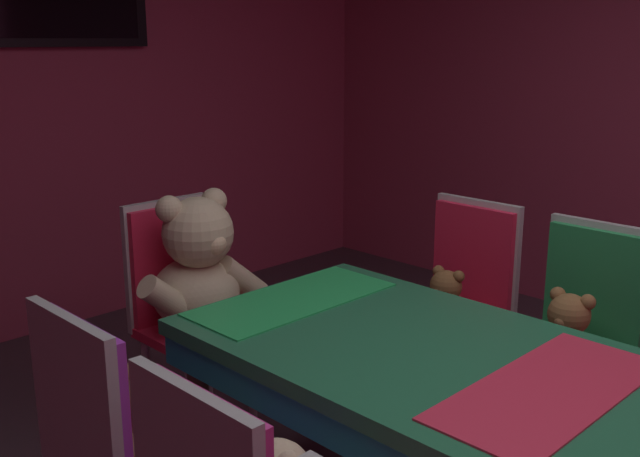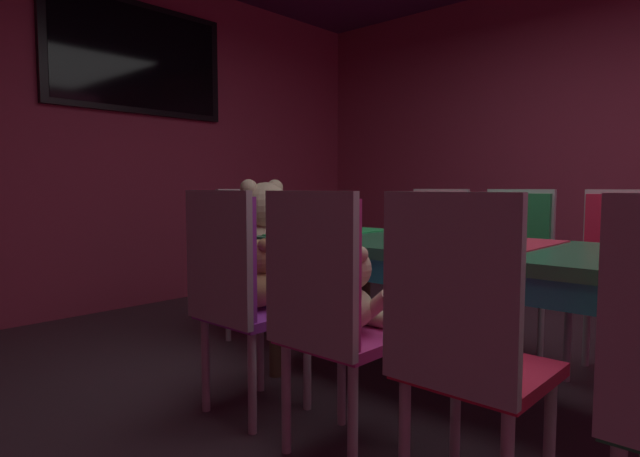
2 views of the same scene
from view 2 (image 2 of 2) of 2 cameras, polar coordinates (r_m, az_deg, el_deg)
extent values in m
plane|color=#3F2D38|center=(2.62, 18.80, -18.13)|extent=(7.90, 7.90, 0.00)
cube|color=#99334C|center=(4.73, -19.42, 9.13)|extent=(5.20, 0.12, 2.80)
cube|color=#26724C|center=(2.44, 19.23, -2.40)|extent=(0.90, 2.35, 0.05)
cube|color=teal|center=(2.45, 19.18, -4.14)|extent=(0.88, 2.30, 0.10)
cylinder|color=#4C3826|center=(3.36, 4.89, -6.72)|extent=(0.07, 0.07, 0.69)
cylinder|color=#4C3826|center=(2.80, -4.84, -8.96)|extent=(0.07, 0.07, 0.69)
cube|color=#E52D4C|center=(2.43, 19.25, -1.74)|extent=(0.77, 0.32, 0.01)
cube|color=green|center=(2.97, 1.32, -0.41)|extent=(0.77, 0.32, 0.01)
cube|color=red|center=(1.73, 16.85, -14.53)|extent=(0.40, 0.40, 0.04)
cube|color=red|center=(1.50, 14.08, -6.66)|extent=(0.05, 0.38, 0.50)
cube|color=#B2B2B7|center=(1.48, 13.68, -6.80)|extent=(0.03, 0.41, 0.55)
cylinder|color=#B2B2B7|center=(2.01, 14.46, -18.71)|extent=(0.04, 0.04, 0.42)
cylinder|color=#B2B2B7|center=(1.89, 23.60, -20.44)|extent=(0.04, 0.04, 0.42)
cylinder|color=#B2B2B7|center=(1.76, 9.13, -22.15)|extent=(0.04, 0.04, 0.42)
cube|color=#CC338C|center=(2.00, 2.91, -11.66)|extent=(0.40, 0.40, 0.04)
cube|color=#CC338C|center=(1.81, -0.71, -4.62)|extent=(0.05, 0.38, 0.50)
cube|color=#B2B2B7|center=(1.80, -1.18, -4.70)|extent=(0.03, 0.41, 0.55)
cylinder|color=#B2B2B7|center=(2.29, 2.35, -15.62)|extent=(0.04, 0.04, 0.42)
cylinder|color=#B2B2B7|center=(2.11, 9.31, -17.46)|extent=(0.04, 0.04, 0.42)
cylinder|color=#B2B2B7|center=(2.07, -3.68, -17.85)|extent=(0.04, 0.04, 0.42)
cylinder|color=#B2B2B7|center=(1.87, 3.56, -20.38)|extent=(0.04, 0.04, 0.42)
ellipsoid|color=beige|center=(1.97, 2.92, -8.62)|extent=(0.20, 0.20, 0.16)
sphere|color=beige|center=(1.96, 3.28, -4.38)|extent=(0.16, 0.16, 0.16)
sphere|color=#FDDCAD|center=(2.00, 4.27, -4.54)|extent=(0.06, 0.06, 0.06)
sphere|color=beige|center=(1.98, 1.59, -2.52)|extent=(0.06, 0.06, 0.06)
sphere|color=beige|center=(1.90, 4.36, -2.82)|extent=(0.06, 0.06, 0.06)
cylinder|color=beige|center=(2.07, 1.50, -7.57)|extent=(0.06, 0.14, 0.13)
cylinder|color=beige|center=(1.94, 6.03, -8.37)|extent=(0.06, 0.14, 0.13)
cylinder|color=beige|center=(2.12, 4.10, -9.23)|extent=(0.07, 0.15, 0.07)
cylinder|color=beige|center=(2.06, 6.46, -9.67)|extent=(0.07, 0.15, 0.07)
cube|color=purple|center=(2.37, -6.94, -9.10)|extent=(0.40, 0.40, 0.04)
cube|color=purple|center=(2.21, -10.56, -3.03)|extent=(0.05, 0.38, 0.50)
cube|color=#B2B2B7|center=(2.20, -11.01, -3.08)|extent=(0.03, 0.41, 0.55)
cylinder|color=#B2B2B7|center=(2.65, -6.50, -12.79)|extent=(0.04, 0.04, 0.42)
cylinder|color=#B2B2B7|center=(2.43, -1.39, -14.39)|extent=(0.04, 0.04, 0.42)
cylinder|color=#B2B2B7|center=(2.47, -12.30, -14.22)|extent=(0.04, 0.04, 0.42)
cylinder|color=#B2B2B7|center=(2.23, -7.36, -16.24)|extent=(0.04, 0.04, 0.42)
ellipsoid|color=#9E7247|center=(2.35, -6.96, -6.57)|extent=(0.20, 0.20, 0.16)
sphere|color=#9E7247|center=(2.34, -6.67, -3.10)|extent=(0.16, 0.16, 0.16)
sphere|color=tan|center=(2.38, -5.69, -3.26)|extent=(0.06, 0.06, 0.06)
sphere|color=#9E7247|center=(2.37, -7.94, -1.58)|extent=(0.06, 0.06, 0.06)
sphere|color=#9E7247|center=(2.28, -6.05, -1.81)|extent=(0.06, 0.06, 0.06)
cylinder|color=#9E7247|center=(2.45, -7.74, -5.76)|extent=(0.05, 0.14, 0.13)
cylinder|color=#9E7247|center=(2.30, -4.60, -6.39)|extent=(0.05, 0.14, 0.13)
cylinder|color=#9E7247|center=(2.48, -5.47, -7.22)|extent=(0.07, 0.15, 0.07)
cylinder|color=#9E7247|center=(2.41, -3.79, -7.58)|extent=(0.07, 0.15, 0.07)
cube|color=red|center=(3.09, 29.12, -6.45)|extent=(0.40, 0.40, 0.04)
cube|color=red|center=(3.23, 30.05, -1.20)|extent=(0.05, 0.38, 0.50)
cube|color=#B2B2B7|center=(3.25, 30.13, -1.17)|extent=(0.03, 0.41, 0.55)
cylinder|color=#B2B2B7|center=(3.33, 26.91, -9.66)|extent=(0.04, 0.04, 0.42)
cylinder|color=#B2B2B7|center=(3.03, 25.24, -10.97)|extent=(0.04, 0.04, 0.42)
cylinder|color=#B2B2B7|center=(2.96, 31.28, -11.59)|extent=(0.04, 0.04, 0.42)
cube|color=#268C4C|center=(3.25, 19.33, -5.61)|extent=(0.40, 0.40, 0.04)
cube|color=#268C4C|center=(3.38, 20.65, -0.65)|extent=(0.05, 0.38, 0.50)
cube|color=#B2B2B7|center=(3.40, 20.79, -0.63)|extent=(0.03, 0.41, 0.55)
cylinder|color=#B2B2B7|center=(3.51, 17.85, -8.69)|extent=(0.04, 0.04, 0.42)
cylinder|color=#B2B2B7|center=(3.39, 22.83, -9.28)|extent=(0.04, 0.04, 0.42)
cylinder|color=#B2B2B7|center=(3.23, 15.43, -9.78)|extent=(0.04, 0.04, 0.42)
cylinder|color=#B2B2B7|center=(3.10, 20.78, -10.51)|extent=(0.04, 0.04, 0.42)
ellipsoid|color=olive|center=(3.24, 19.37, -3.80)|extent=(0.19, 0.19, 0.15)
sphere|color=olive|center=(3.21, 19.32, -1.41)|extent=(0.15, 0.15, 0.15)
sphere|color=#AE7747|center=(3.16, 18.94, -1.69)|extent=(0.06, 0.06, 0.06)
sphere|color=olive|center=(3.19, 20.41, -0.43)|extent=(0.06, 0.06, 0.06)
sphere|color=olive|center=(3.24, 18.54, -0.32)|extent=(0.06, 0.06, 0.06)
cylinder|color=olive|center=(3.16, 20.68, -3.75)|extent=(0.05, 0.13, 0.13)
cylinder|color=olive|center=(3.24, 17.56, -3.48)|extent=(0.05, 0.13, 0.13)
cylinder|color=olive|center=(3.11, 19.30, -5.08)|extent=(0.07, 0.14, 0.07)
cylinder|color=olive|center=(3.15, 17.61, -4.92)|extent=(0.07, 0.14, 0.07)
cube|color=red|center=(3.51, 11.15, -4.72)|extent=(0.40, 0.40, 0.04)
cube|color=red|center=(3.63, 12.70, -0.14)|extent=(0.05, 0.38, 0.50)
cube|color=#B2B2B7|center=(3.65, 12.87, -0.12)|extent=(0.03, 0.41, 0.55)
cylinder|color=#B2B2B7|center=(3.77, 10.29, -7.63)|extent=(0.04, 0.04, 0.42)
cylinder|color=#B2B2B7|center=(3.61, 14.62, -8.23)|extent=(0.04, 0.04, 0.42)
cylinder|color=#B2B2B7|center=(3.51, 7.46, -8.50)|extent=(0.04, 0.04, 0.42)
cylinder|color=#B2B2B7|center=(3.34, 12.01, -9.23)|extent=(0.04, 0.04, 0.42)
ellipsoid|color=brown|center=(3.50, 11.17, -3.21)|extent=(0.17, 0.17, 0.13)
sphere|color=brown|center=(3.47, 11.08, -1.26)|extent=(0.13, 0.13, 0.13)
sphere|color=#99663C|center=(3.43, 10.68, -1.49)|extent=(0.05, 0.05, 0.05)
sphere|color=brown|center=(3.45, 11.92, -0.47)|extent=(0.05, 0.05, 0.05)
sphere|color=brown|center=(3.50, 10.52, -0.38)|extent=(0.05, 0.05, 0.05)
cylinder|color=brown|center=(3.42, 12.07, -3.16)|extent=(0.05, 0.12, 0.11)
cylinder|color=brown|center=(3.51, 9.72, -2.94)|extent=(0.05, 0.12, 0.11)
cylinder|color=brown|center=(3.39, 10.84, -4.21)|extent=(0.06, 0.12, 0.06)
cylinder|color=brown|center=(3.43, 9.58, -4.08)|extent=(0.06, 0.12, 0.06)
cube|color=red|center=(3.43, -6.22, -4.88)|extent=(0.40, 0.40, 0.04)
cube|color=red|center=(3.53, -8.18, -0.21)|extent=(0.38, 0.05, 0.50)
cube|color=#B2B2B7|center=(3.55, -8.40, -0.19)|extent=(0.41, 0.03, 0.55)
cylinder|color=#B2B2B7|center=(3.69, -5.95, -7.83)|extent=(0.04, 0.04, 0.42)
cylinder|color=#B2B2B7|center=(3.47, -2.41, -8.63)|extent=(0.04, 0.04, 0.42)
cylinder|color=#B2B2B7|center=(3.50, -9.93, -8.58)|extent=(0.04, 0.04, 0.42)
cylinder|color=#B2B2B7|center=(3.25, -6.45, -9.53)|extent=(0.04, 0.04, 0.42)
ellipsoid|color=beige|center=(3.40, -6.25, -1.88)|extent=(0.36, 0.36, 0.29)
sphere|color=beige|center=(3.36, -5.92, 2.53)|extent=(0.29, 0.29, 0.29)
sphere|color=#FDDCAD|center=(3.29, -4.77, 2.12)|extent=(0.11, 0.11, 0.11)
sphere|color=beige|center=(3.46, -4.93, 4.41)|extent=(0.11, 0.11, 0.11)
sphere|color=beige|center=(3.31, -7.73, 4.38)|extent=(0.11, 0.11, 0.11)
cylinder|color=beige|center=(3.47, -3.17, -1.25)|extent=(0.26, 0.10, 0.24)
cylinder|color=beige|center=(3.23, -7.81, -1.72)|extent=(0.26, 0.10, 0.24)
cylinder|color=beige|center=(3.31, -2.26, -3.75)|extent=(0.27, 0.12, 0.12)
cylinder|color=beige|center=(3.18, -4.72, -4.11)|extent=(0.27, 0.12, 0.12)
cube|color=black|center=(4.75, -19.10, 17.06)|extent=(1.55, 0.05, 0.90)
cube|color=black|center=(4.73, -18.94, 17.12)|extent=(1.42, 0.01, 0.81)
camera|label=1|loc=(0.84, 32.65, 53.61)|focal=41.53mm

